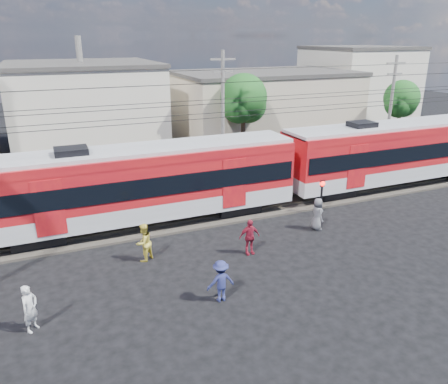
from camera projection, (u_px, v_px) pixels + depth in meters
The scene contains 20 objects.
ground at pixel (229, 299), 16.46m from camera, with size 120.00×120.00×0.00m, color black.
track_bed at pixel (170, 220), 23.38m from camera, with size 70.00×3.40×0.12m, color #2D2823.
rail_near at pixel (174, 223), 22.69m from camera, with size 70.00×0.12×0.12m, color #59544C.
rail_far at pixel (166, 213), 23.99m from camera, with size 70.00×0.12×0.12m, color #59544C.
commuter_train at pixel (146, 181), 22.16m from camera, with size 50.30×3.08×4.17m.
building_midwest at pixel (85, 106), 37.92m from camera, with size 12.24×12.24×7.30m.
building_mideast at pixel (264, 105), 41.33m from camera, with size 16.32×10.20×6.30m.
building_east at pixel (357, 84), 49.57m from camera, with size 10.20×10.20×8.30m.
utility_pole_mid at pixel (223, 110), 30.13m from camera, with size 1.80×0.24×8.50m.
utility_pole_east at pixel (391, 104), 34.46m from camera, with size 1.80×0.24×8.00m.
tree_near at pixel (245, 100), 33.94m from camera, with size 3.82×3.64×6.72m.
tree_far at pixel (402, 100), 38.77m from camera, with size 3.36×3.12×5.76m.
pedestrian_a at pixel (30, 308), 14.47m from camera, with size 0.62×0.41×1.69m, color silver.
pedestrian_b at pixel (144, 242), 19.04m from camera, with size 0.84×0.66×1.73m, color #DBC744.
pedestrian_c at pixel (221, 281), 16.12m from camera, with size 1.06×0.61×1.65m, color navy.
pedestrian_d at pixel (249, 237), 19.62m from camera, with size 0.98×0.41×1.68m, color maroon.
pedestrian_e at pixel (317, 214), 22.15m from camera, with size 0.82×0.53×1.68m, color #535359.
car_silver at pixel (422, 150), 35.10m from camera, with size 1.70×4.24×1.44m, color #B0B4B8.
car_white at pixel (448, 142), 37.92m from camera, with size 1.38×3.97×1.31m, color silver.
crossing_signal at pixel (322, 191), 23.78m from camera, with size 0.29×0.29×2.00m.
Camera 1 is at (-5.67, -12.94, 9.37)m, focal length 35.00 mm.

